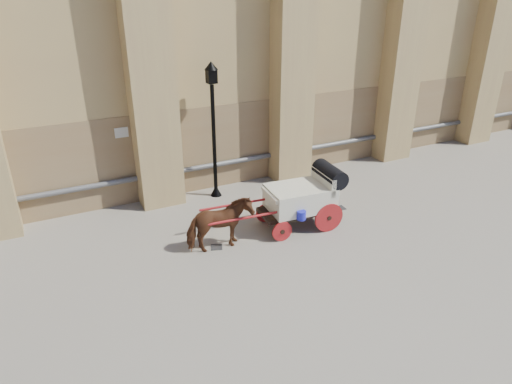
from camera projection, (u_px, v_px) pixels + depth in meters
ground at (232, 244)px, 13.03m from camera, size 90.00×90.00×0.00m
horse at (220, 225)px, 12.49m from camera, size 0.84×1.81×1.52m
carriage at (304, 195)px, 13.66m from camera, size 4.32×1.57×1.86m
street_lamp at (214, 128)px, 15.02m from camera, size 0.43×0.43×4.59m
drain_grate_near at (217, 247)px, 12.88m from camera, size 0.41×0.41×0.01m
drain_grate_far at (340, 208)px, 15.12m from camera, size 0.34×0.34×0.01m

